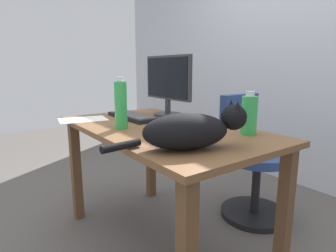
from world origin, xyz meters
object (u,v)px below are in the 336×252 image
water_bottle (249,115)px  spray_bottle (121,104)px  monitor (168,83)px  cat (191,130)px  keyboard (132,116)px  office_chair (251,166)px  computer_mouse (155,127)px

water_bottle → spray_bottle: spray_bottle is taller
monitor → cat: (0.74, -0.42, -0.15)m
cat → spray_bottle: size_ratio=2.01×
keyboard → office_chair: bearing=60.6°
water_bottle → cat: bearing=-85.8°
monitor → cat: size_ratio=0.84×
cat → water_bottle: bearing=94.2°
office_chair → spray_bottle: bearing=-100.5°
office_chair → keyboard: size_ratio=2.01×
monitor → computer_mouse: 0.53m
monitor → computer_mouse: (0.35, -0.34, -0.21)m
water_bottle → spray_bottle: 0.68m
office_chair → water_bottle: size_ratio=4.07×
office_chair → monitor: (-0.38, -0.48, 0.59)m
keyboard → computer_mouse: (0.39, -0.08, 0.00)m
computer_mouse → spray_bottle: 0.22m
water_bottle → computer_mouse: bearing=-137.2°
office_chair → monitor: bearing=-128.2°
water_bottle → monitor: bearing=179.3°
water_bottle → spray_bottle: (-0.51, -0.46, 0.03)m
office_chair → cat: (0.36, -0.90, 0.45)m
spray_bottle → office_chair: bearing=79.5°
monitor → computer_mouse: bearing=-44.2°
cat → spray_bottle: 0.54m
keyboard → cat: size_ratio=0.77×
cat → water_bottle: size_ratio=2.63×
spray_bottle → keyboard: bearing=140.1°
monitor → cat: monitor is taller
computer_mouse → spray_bottle: spray_bottle is taller
monitor → computer_mouse: monitor is taller
cat → office_chair: bearing=112.0°
cat → water_bottle: water_bottle is taller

